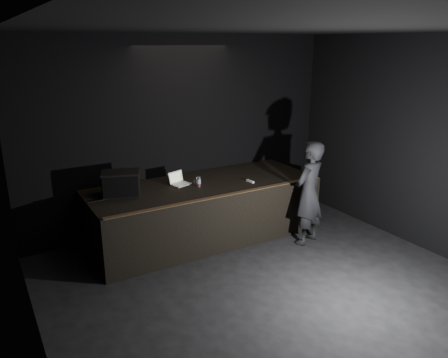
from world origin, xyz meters
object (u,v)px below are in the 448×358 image
stage_monitor (121,184)px  laptop (179,181)px  stage_riser (204,210)px  beer_can (199,182)px  person (309,193)px

stage_monitor → laptop: 1.04m
stage_riser → laptop: 0.70m
beer_can → stage_monitor: bearing=169.1°
stage_monitor → beer_can: stage_monitor is taller
stage_riser → person: person is taller
stage_monitor → person: size_ratio=0.38×
beer_can → laptop: bearing=127.8°
stage_monitor → person: (2.84, -1.24, -0.29)m
stage_riser → beer_can: bearing=-145.2°
stage_riser → stage_monitor: 1.58m
stage_riser → stage_monitor: size_ratio=5.82×
laptop → person: size_ratio=0.21×
stage_monitor → laptop: bearing=22.9°
stage_monitor → beer_can: (1.27, -0.24, -0.11)m
laptop → stage_monitor: bearing=166.0°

